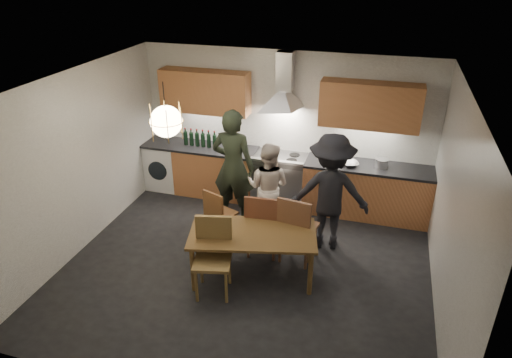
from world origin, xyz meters
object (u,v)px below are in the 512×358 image
(person_left, at_px, (233,167))
(wine_bottles, at_px, (200,138))
(person_mid, at_px, (268,187))
(chair_back_left, at_px, (218,212))
(chair_front, at_px, (213,251))
(stock_pot, at_px, (382,163))
(mixing_bowl, at_px, (350,164))
(dining_table, at_px, (253,238))
(person_right, at_px, (330,192))

(person_left, xyz_separation_m, wine_bottles, (-0.88, 0.76, 0.11))
(person_left, distance_m, person_mid, 0.64)
(person_left, relative_size, person_mid, 1.31)
(chair_back_left, xyz_separation_m, chair_front, (0.35, -1.08, 0.10))
(person_left, height_order, stock_pot, person_left)
(mixing_bowl, distance_m, stock_pot, 0.50)
(dining_table, distance_m, person_right, 1.37)
(mixing_bowl, height_order, stock_pot, stock_pot)
(stock_pot, bearing_deg, person_left, -161.76)
(chair_front, relative_size, mixing_bowl, 3.82)
(mixing_bowl, relative_size, stock_pot, 1.32)
(chair_back_left, distance_m, wine_bottles, 1.73)
(chair_back_left, height_order, person_left, person_left)
(mixing_bowl, bearing_deg, person_mid, -147.58)
(chair_front, relative_size, person_mid, 0.71)
(dining_table, xyz_separation_m, person_mid, (-0.13, 1.27, 0.10))
(dining_table, bearing_deg, mixing_bowl, 49.47)
(person_right, bearing_deg, mixing_bowl, -108.19)
(dining_table, distance_m, mixing_bowl, 2.29)
(person_left, xyz_separation_m, person_mid, (0.59, -0.08, -0.23))
(mixing_bowl, distance_m, wine_bottles, 2.64)
(person_left, xyz_separation_m, mixing_bowl, (1.76, 0.66, -0.01))
(stock_pot, bearing_deg, dining_table, -126.07)
(chair_back_left, height_order, mixing_bowl, mixing_bowl)
(chair_back_left, distance_m, mixing_bowl, 2.27)
(chair_front, bearing_deg, person_left, 87.30)
(dining_table, xyz_separation_m, chair_back_left, (-0.76, 0.71, -0.13))
(mixing_bowl, bearing_deg, chair_front, -121.14)
(person_right, relative_size, mixing_bowl, 6.60)
(person_mid, bearing_deg, person_left, -1.96)
(person_left, xyz_separation_m, stock_pot, (2.25, 0.74, 0.02))
(chair_back_left, relative_size, person_mid, 0.59)
(dining_table, distance_m, person_left, 1.57)
(dining_table, relative_size, person_mid, 1.25)
(person_right, bearing_deg, person_mid, -20.78)
(dining_table, xyz_separation_m, person_right, (0.85, 1.04, 0.27))
(person_mid, xyz_separation_m, mixing_bowl, (1.17, 0.74, 0.21))
(dining_table, bearing_deg, chair_back_left, 123.84)
(mixing_bowl, xyz_separation_m, wine_bottles, (-2.63, 0.09, 0.12))
(person_left, height_order, person_right, person_left)
(chair_back_left, bearing_deg, person_left, -71.37)
(chair_front, height_order, person_mid, person_mid)
(person_left, bearing_deg, stock_pot, -158.97)
(dining_table, xyz_separation_m, chair_front, (-0.41, -0.38, -0.03))
(wine_bottles, bearing_deg, chair_back_left, -59.16)
(chair_front, distance_m, person_mid, 1.68)
(person_mid, bearing_deg, chair_back_left, 47.66)
(dining_table, relative_size, person_right, 1.01)
(chair_back_left, distance_m, person_left, 0.80)
(mixing_bowl, bearing_deg, person_left, -159.33)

